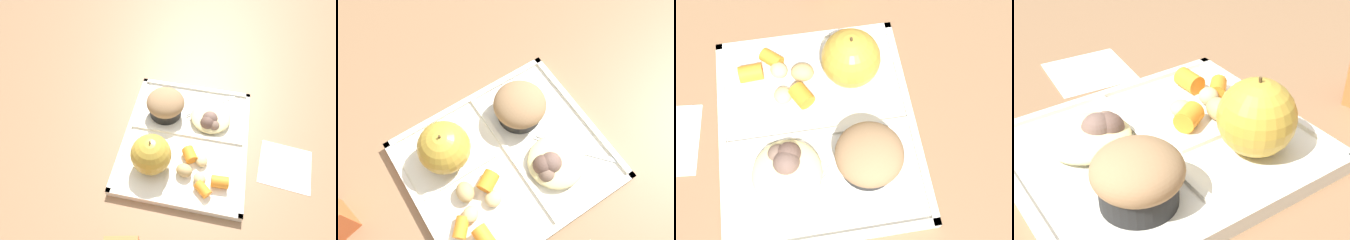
{
  "view_description": "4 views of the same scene",
  "coord_description": "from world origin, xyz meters",
  "views": [
    {
      "loc": [
        -0.39,
        -0.04,
        0.61
      ],
      "look_at": [
        0.01,
        0.05,
        0.06
      ],
      "focal_mm": 32.1,
      "sensor_mm": 36.0,
      "label": 1
    },
    {
      "loc": [
        -0.11,
        -0.17,
        0.62
      ],
      "look_at": [
        0.03,
        0.05,
        0.06
      ],
      "focal_mm": 39.01,
      "sensor_mm": 36.0,
      "label": 2
    },
    {
      "loc": [
        0.25,
        -0.0,
        0.56
      ],
      "look_at": [
        0.01,
        0.03,
        0.04
      ],
      "focal_mm": 43.44,
      "sensor_mm": 36.0,
      "label": 3
    },
    {
      "loc": [
        0.25,
        0.4,
        0.36
      ],
      "look_at": [
        -0.02,
        0.01,
        0.05
      ],
      "focal_mm": 54.59,
      "sensor_mm": 36.0,
      "label": 4
    }
  ],
  "objects": [
    {
      "name": "ground",
      "position": [
        0.0,
        0.0,
        0.0
      ],
      "size": [
        6.0,
        6.0,
        0.0
      ],
      "primitive_type": "plane",
      "color": "#846042"
    },
    {
      "name": "lunch_tray",
      "position": [
        -0.0,
        0.0,
        0.01
      ],
      "size": [
        0.34,
        0.29,
        0.02
      ],
      "color": "silver",
      "rests_on": "ground"
    },
    {
      "name": "green_apple",
      "position": [
        -0.08,
        0.06,
        0.06
      ],
      "size": [
        0.09,
        0.09,
        0.09
      ],
      "color": "#B79333",
      "rests_on": "lunch_tray"
    },
    {
      "name": "bran_muffin",
      "position": [
        0.07,
        0.06,
        0.05
      ],
      "size": [
        0.09,
        0.09,
        0.07
      ],
      "color": "black",
      "rests_on": "lunch_tray"
    },
    {
      "name": "carrot_slice_edge",
      "position": [
        -0.1,
        -0.09,
        0.03
      ],
      "size": [
        0.03,
        0.04,
        0.03
      ],
      "primitive_type": "cylinder",
      "rotation": [
        0.0,
        1.57,
        4.77
      ],
      "color": "orange",
      "rests_on": "lunch_tray"
    },
    {
      "name": "carrot_slice_back",
      "position": [
        -0.12,
        -0.06,
        0.02
      ],
      "size": [
        0.04,
        0.04,
        0.02
      ],
      "primitive_type": "cylinder",
      "rotation": [
        0.0,
        1.57,
        0.83
      ],
      "color": "orange",
      "rests_on": "lunch_tray"
    },
    {
      "name": "carrot_slice_large",
      "position": [
        -0.05,
        -0.02,
        0.03
      ],
      "size": [
        0.04,
        0.04,
        0.03
      ],
      "primitive_type": "cylinder",
      "rotation": [
        0.0,
        1.57,
        0.52
      ],
      "color": "orange",
      "rests_on": "lunch_tray"
    },
    {
      "name": "potato_chunk_large",
      "position": [
        -0.09,
        -0.01,
        0.03
      ],
      "size": [
        0.03,
        0.04,
        0.03
      ],
      "primitive_type": "ellipsoid",
      "rotation": [
        0.0,
        0.0,
        4.58
      ],
      "color": "tan",
      "rests_on": "lunch_tray"
    },
    {
      "name": "potato_chunk_golden",
      "position": [
        -0.1,
        -0.05,
        0.02
      ],
      "size": [
        0.04,
        0.04,
        0.02
      ],
      "primitive_type": "ellipsoid",
      "rotation": [
        0.0,
        0.0,
        3.85
      ],
      "color": "tan",
      "rests_on": "lunch_tray"
    },
    {
      "name": "potato_chunk_corner",
      "position": [
        -0.06,
        -0.05,
        0.02
      ],
      "size": [
        0.03,
        0.03,
        0.02
      ],
      "primitive_type": "ellipsoid",
      "rotation": [
        0.0,
        0.0,
        4.76
      ],
      "color": "tan",
      "rests_on": "lunch_tray"
    },
    {
      "name": "egg_noodle_pile",
      "position": [
        0.07,
        -0.05,
        0.03
      ],
      "size": [
        0.1,
        0.1,
        0.02
      ],
      "primitive_type": "ellipsoid",
      "color": "beige",
      "rests_on": "lunch_tray"
    },
    {
      "name": "meatball_front",
      "position": [
        0.04,
        -0.05,
        0.03
      ],
      "size": [
        0.04,
        0.04,
        0.04
      ],
      "primitive_type": "sphere",
      "color": "brown",
      "rests_on": "lunch_tray"
    },
    {
      "name": "meatball_back",
      "position": [
        0.04,
        -0.06,
        0.03
      ],
      "size": [
        0.03,
        0.03,
        0.03
      ],
      "primitive_type": "sphere",
      "color": "#755B4C",
      "rests_on": "lunch_tray"
    },
    {
      "name": "meatball_center",
      "position": [
        0.06,
        -0.05,
        0.03
      ],
      "size": [
        0.04,
        0.04,
        0.04
      ],
      "primitive_type": "sphere",
      "color": "brown",
      "rests_on": "lunch_tray"
    },
    {
      "name": "plastic_fork",
      "position": [
        0.1,
        -0.04,
        0.01
      ],
      "size": [
        0.11,
        0.12,
        0.0
      ],
      "color": "silver",
      "rests_on": "lunch_tray"
    },
    {
      "name": "paper_napkin",
      "position": [
        -0.02,
        -0.23,
        0.0
      ],
      "size": [
        0.12,
        0.12,
        0.0
      ],
      "primitive_type": "cube",
      "rotation": [
        0.0,
        0.0,
        -0.1
      ],
      "color": "white",
      "rests_on": "ground"
    }
  ]
}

